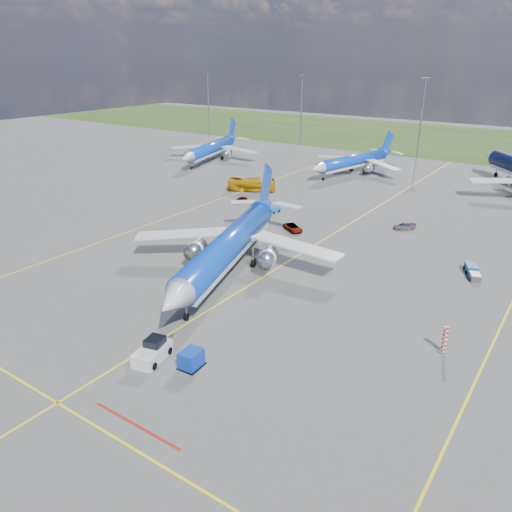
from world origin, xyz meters
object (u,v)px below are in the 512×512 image
Objects in this scene: pushback_tug at (153,351)px; service_car_b at (293,228)px; bg_jet_nnw at (352,173)px; baggage_tug_c at (271,211)px; main_airliner at (229,272)px; bg_jet_nw at (211,161)px; baggage_tug_w at (472,271)px; service_car_c at (404,226)px; uld_container at (191,359)px; service_car_a at (240,200)px; warning_post at (445,339)px; apron_bus at (252,185)px.

service_car_b is at bearing 88.16° from pushback_tug.
baggage_tug_c is at bearing -75.24° from bg_jet_nnw.
main_airliner reaches higher than baggage_tug_c.
main_airliner reaches higher than bg_jet_nw.
service_car_b is at bearing 153.77° from baggage_tug_w.
bg_jet_nw is at bearing 156.94° from baggage_tug_c.
pushback_tug reaches higher than service_car_c.
uld_container is (4.15, 1.16, 0.04)m from pushback_tug.
uld_container reaches higher than service_car_b.
main_airliner reaches higher than bg_jet_nnw.
uld_container is 59.18m from service_car_a.
warning_post is 0.07× the size of main_airliner.
pushback_tug is 1.93× the size of service_car_a.
service_car_a is 20.59m from service_car_b.
warning_post is 26.12m from uld_container.
bg_jet_nw is 1.08× the size of bg_jet_nnw.
main_airliner is at bearing 173.17° from warning_post.
baggage_tug_w is 1.16× the size of baggage_tug_c.
bg_jet_nnw is 7.72× the size of baggage_tug_c.
pushback_tug is at bearing -52.60° from service_car_a.
baggage_tug_w is (52.15, -20.09, -0.94)m from apron_bus.
baggage_tug_w is (28.83, 18.60, 0.54)m from main_airliner.
service_car_c is at bearing 114.93° from warning_post.
service_car_a is at bearing -57.96° from bg_jet_nw.
main_airliner reaches higher than uld_container.
warning_post is at bearing -107.36° from baggage_tug_w.
bg_jet_nnw reaches higher than baggage_tug_w.
bg_jet_nnw reaches higher than pushback_tug.
uld_container is (64.12, -81.13, 0.89)m from bg_jet_nw.
pushback_tug reaches higher than service_car_b.
main_airliner reaches higher than service_car_a.
apron_bus reaches higher than uld_container.
bg_jet_nnw is 6.67× the size of baggage_tug_w.
baggage_tug_c is (9.41, -2.73, -0.10)m from service_car_a.
apron_bus is 2.02× the size of baggage_tug_w.
pushback_tug is 1.39× the size of baggage_tug_c.
bg_jet_nw is 41.64m from bg_jet_nnw.
service_car_a is (-31.00, 50.42, -0.33)m from uld_container.
warning_post is 0.57× the size of baggage_tug_w.
apron_bus is 9.63m from service_car_a.
warning_post is 1.35× the size of uld_container.
apron_bus is at bearing -51.39° from bg_jet_nw.
warning_post is 40.48m from service_car_b.
service_car_c reaches higher than service_car_a.
warning_post is 0.67× the size of service_car_b.
service_car_a is 0.62× the size of baggage_tug_w.
main_airliner is 22.92m from pushback_tug.
pushback_tug is 45.96m from baggage_tug_w.
service_car_b is (-32.53, 24.09, -0.88)m from warning_post.
service_car_a is (-7.73, -38.77, 0.56)m from bg_jet_nnw.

